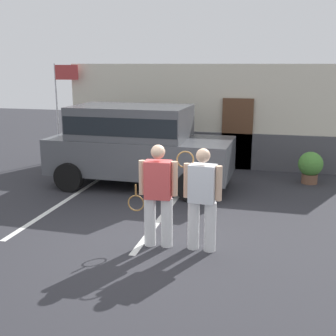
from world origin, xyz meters
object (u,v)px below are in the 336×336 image
object	(u,v)px
flag_pole	(62,94)
parked_suv	(137,142)
potted_plant_by_porch	(310,166)
tennis_player_man	(158,195)
tennis_player_woman	(202,198)

from	to	relation	value
flag_pole	parked_suv	bearing A→B (deg)	-34.93
flag_pole	potted_plant_by_porch	bearing A→B (deg)	-7.15
parked_suv	potted_plant_by_porch	xyz separation A→B (m)	(4.35, 1.29, -0.68)
tennis_player_man	tennis_player_woman	size ratio (longest dim) A/B	1.02
tennis_player_man	potted_plant_by_porch	world-z (taller)	tennis_player_man
parked_suv	flag_pole	world-z (taller)	flag_pole
parked_suv	tennis_player_man	distance (m)	3.89
tennis_player_man	potted_plant_by_porch	bearing A→B (deg)	-125.15
parked_suv	tennis_player_man	bearing A→B (deg)	-65.52
tennis_player_woman	potted_plant_by_porch	distance (m)	5.27
tennis_player_woman	flag_pole	size ratio (longest dim) A/B	0.57
potted_plant_by_porch	tennis_player_man	bearing A→B (deg)	-120.07
tennis_player_woman	tennis_player_man	bearing A→B (deg)	7.02
parked_suv	tennis_player_man	world-z (taller)	parked_suv
tennis_player_woman	flag_pole	world-z (taller)	flag_pole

